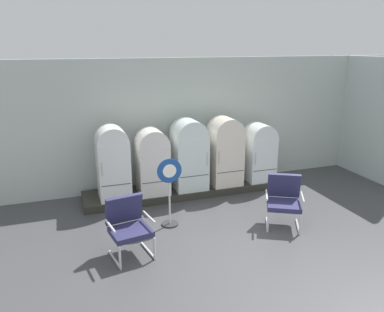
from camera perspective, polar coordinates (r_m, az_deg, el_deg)
name	(u,v)px	position (r m, az deg, el deg)	size (l,w,h in m)	color
ground	(250,261)	(6.33, 8.65, -15.36)	(12.00, 10.00, 0.05)	#3E3E41
back_wall	(180,123)	(8.96, -1.75, 5.02)	(11.76, 0.12, 3.00)	silver
side_wall_right	(376,120)	(10.38, 25.91, 4.83)	(0.16, 2.20, 3.00)	silver
display_plinth	(189,189)	(8.78, -0.43, -4.98)	(4.76, 0.95, 0.16)	#2D2D26
refrigerator_0	(113,160)	(8.03, -11.79, -0.64)	(0.65, 0.68, 1.54)	white
refrigerator_1	(153,160)	(8.16, -5.95, -0.59)	(0.65, 0.61, 1.43)	silver
refrigerator_2	(189,152)	(8.40, -0.42, 0.55)	(0.71, 0.71, 1.57)	silver
refrigerator_3	(225,149)	(8.68, 5.01, 1.01)	(0.69, 0.67, 1.57)	silver
refrigerator_4	(260,151)	(9.07, 10.11, 0.77)	(0.65, 0.61, 1.37)	white
armchair_left	(128,224)	(6.25, -9.55, -10.04)	(0.75, 0.75, 0.97)	silver
armchair_right	(284,198)	(7.33, 13.62, -6.19)	(0.85, 0.86, 0.97)	silver
sign_stand	(170,194)	(7.06, -3.38, -5.67)	(0.46, 0.32, 1.32)	#2D2D30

